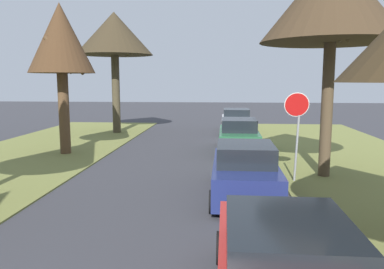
# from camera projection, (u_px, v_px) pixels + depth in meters

# --- Properties ---
(stop_sign_far) EXTENTS (0.81, 0.55, 2.94)m
(stop_sign_far) POSITION_uv_depth(u_px,v_px,m) (297.00, 117.00, 12.39)
(stop_sign_far) COLOR #9EA0A5
(stop_sign_far) RESTS_ON grass_verge_right
(street_tree_left_mid_b) EXTENTS (2.91, 2.91, 6.71)m
(street_tree_left_mid_b) POSITION_uv_depth(u_px,v_px,m) (61.00, 40.00, 16.85)
(street_tree_left_mid_b) COLOR brown
(street_tree_left_mid_b) RESTS_ON grass_verge_left
(street_tree_left_far) EXTENTS (4.79, 4.79, 7.54)m
(street_tree_left_far) POSITION_uv_depth(u_px,v_px,m) (114.00, 35.00, 23.75)
(street_tree_left_far) COLOR #463D2A
(street_tree_left_far) RESTS_ON grass_verge_left
(parked_sedan_navy) EXTENTS (1.96, 4.41, 1.57)m
(parked_sedan_navy) POSITION_uv_depth(u_px,v_px,m) (245.00, 171.00, 11.16)
(parked_sedan_navy) COLOR navy
(parked_sedan_navy) RESTS_ON ground
(parked_sedan_green) EXTENTS (1.96, 4.41, 1.57)m
(parked_sedan_green) POSITION_uv_depth(u_px,v_px,m) (239.00, 136.00, 18.24)
(parked_sedan_green) COLOR #28663D
(parked_sedan_green) RESTS_ON ground
(parked_sedan_white) EXTENTS (1.96, 4.41, 1.57)m
(parked_sedan_white) POSITION_uv_depth(u_px,v_px,m) (236.00, 122.00, 24.63)
(parked_sedan_white) COLOR white
(parked_sedan_white) RESTS_ON ground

